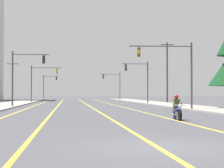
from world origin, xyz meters
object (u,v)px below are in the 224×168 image
at_px(traffic_signal_near_left, 23,71).
at_px(utility_pole_right_far, 167,71).
at_px(traffic_signal_mid_left, 40,78).
at_px(traffic_signal_mid_right, 140,76).
at_px(motorcycle_with_rider, 177,110).
at_px(traffic_signal_far_right, 114,82).
at_px(utility_pole_left_far, 13,80).
at_px(traffic_signal_near_right, 173,65).
at_px(traffic_signal_far_left, 48,83).

xyz_separation_m(traffic_signal_near_left, utility_pole_right_far, (21.61, 21.82, 1.24)).
bearing_deg(traffic_signal_mid_left, traffic_signal_mid_right, -35.44).
relative_size(motorcycle_with_rider, traffic_signal_near_left, 0.35).
relative_size(traffic_signal_near_left, traffic_signal_far_right, 1.00).
xyz_separation_m(motorcycle_with_rider, traffic_signal_mid_right, (4.26, 36.29, 3.45)).
relative_size(utility_pole_right_far, utility_pole_left_far, 1.27).
xyz_separation_m(motorcycle_with_rider, traffic_signal_near_left, (-11.24, 23.14, 3.46)).
distance_m(traffic_signal_near_right, traffic_signal_far_right, 55.78).
bearing_deg(motorcycle_with_rider, traffic_signal_near_right, 76.37).
height_order(traffic_signal_near_left, traffic_signal_far_left, same).
distance_m(traffic_signal_far_left, utility_pole_right_far, 43.02).
bearing_deg(traffic_signal_mid_left, traffic_signal_near_right, -66.91).
bearing_deg(traffic_signal_mid_right, motorcycle_with_rider, -96.69).
relative_size(traffic_signal_far_right, utility_pole_left_far, 0.77).
distance_m(traffic_signal_near_right, utility_pole_left_far, 53.86).
distance_m(traffic_signal_far_right, traffic_signal_far_left, 20.01).
relative_size(traffic_signal_mid_right, utility_pole_right_far, 0.61).
xyz_separation_m(traffic_signal_near_right, traffic_signal_far_left, (-14.72, 68.41, -0.12)).
bearing_deg(traffic_signal_mid_right, traffic_signal_far_right, 90.26).
height_order(traffic_signal_mid_left, utility_pole_right_far, utility_pole_right_far).
xyz_separation_m(traffic_signal_near_right, utility_pole_left_far, (-20.96, 49.61, 0.07)).
bearing_deg(traffic_signal_far_right, traffic_signal_mid_right, -89.74).
distance_m(motorcycle_with_rider, traffic_signal_near_left, 25.96).
height_order(traffic_signal_mid_right, traffic_signal_far_right, same).
bearing_deg(traffic_signal_far_left, traffic_signal_near_right, -77.86).
height_order(traffic_signal_near_right, utility_pole_right_far, utility_pole_right_far).
height_order(motorcycle_with_rider, utility_pole_right_far, utility_pole_right_far).
relative_size(traffic_signal_mid_right, traffic_signal_mid_left, 1.00).
bearing_deg(utility_pole_right_far, motorcycle_with_rider, -102.98).
bearing_deg(traffic_signal_near_left, traffic_signal_near_right, -33.17).
distance_m(traffic_signal_mid_right, utility_pole_left_far, 34.74).
bearing_deg(traffic_signal_mid_right, traffic_signal_mid_left, 144.56).
height_order(traffic_signal_mid_right, traffic_signal_far_left, same).
bearing_deg(traffic_signal_near_right, utility_pole_left_far, 112.90).
distance_m(traffic_signal_near_right, traffic_signal_far_left, 69.98).
xyz_separation_m(motorcycle_with_rider, utility_pole_left_far, (-17.65, 63.24, 3.64)).
relative_size(traffic_signal_mid_left, utility_pole_left_far, 0.77).
xyz_separation_m(traffic_signal_mid_right, utility_pole_left_far, (-21.91, 26.96, 0.19)).
height_order(traffic_signal_far_right, utility_pole_left_far, utility_pole_left_far).
bearing_deg(traffic_signal_near_left, traffic_signal_far_left, 90.17).
distance_m(traffic_signal_far_right, utility_pole_right_far, 25.26).
distance_m(traffic_signal_near_right, traffic_signal_mid_right, 22.67).
relative_size(motorcycle_with_rider, traffic_signal_mid_right, 0.35).
xyz_separation_m(traffic_signal_near_left, utility_pole_left_far, (-6.41, 40.10, 0.17)).
distance_m(traffic_signal_near_left, traffic_signal_far_right, 48.74).
relative_size(traffic_signal_mid_right, utility_pole_left_far, 0.77).
bearing_deg(motorcycle_with_rider, utility_pole_left_far, 105.59).
bearing_deg(traffic_signal_near_left, traffic_signal_mid_right, 40.31).
bearing_deg(utility_pole_left_far, traffic_signal_far_left, 71.64).
xyz_separation_m(traffic_signal_mid_left, utility_pole_right_far, (21.34, -2.16, 1.18)).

